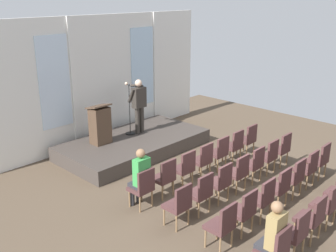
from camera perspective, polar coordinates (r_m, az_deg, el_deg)
The scene contains 33 objects.
ground_plane at distance 9.76m, azimuth 9.89°, elevation -9.23°, with size 13.33×13.33×0.00m, color brown.
rear_partition at distance 12.48m, azimuth -9.42°, elevation 6.60°, with size 8.28×0.14×3.91m.
stage_platform at distance 11.90m, azimuth -4.86°, elevation -2.66°, with size 4.35×2.28×0.42m, color #3F3833.
speaker at distance 11.97m, azimuth -4.24°, elevation 3.41°, with size 0.50×0.69×1.66m.
mic_stand at distance 12.06m, azimuth -5.48°, elevation 0.38°, with size 0.28×0.28×1.56m.
lectern at distance 11.37m, azimuth -9.74°, elevation 0.19°, with size 0.60×0.48×1.16m.
chair_r0_c0 at distance 8.72m, azimuth -3.64°, elevation -8.59°, with size 0.46×0.44×0.94m.
audience_r0_c0 at distance 8.67m, azimuth -4.02°, elevation -7.07°, with size 0.36×0.39×1.39m.
chair_r0_c1 at distance 9.15m, azimuth -0.44°, elevation -7.17°, with size 0.46×0.44×0.94m.
chair_r0_c2 at distance 9.61m, azimuth 2.44°, elevation -5.87°, with size 0.46×0.44×0.94m.
chair_r0_c3 at distance 10.09m, azimuth 5.04°, elevation -4.68°, with size 0.46×0.44×0.94m.
chair_r0_c4 at distance 10.60m, azimuth 7.39°, elevation -3.59°, with size 0.46×0.44×0.94m.
chair_r0_c5 at distance 11.13m, azimuth 9.51°, elevation -2.59°, with size 0.46×0.44×0.94m.
chair_r0_c6 at distance 11.67m, azimuth 11.44°, elevation -1.69°, with size 0.46×0.44×0.94m.
chair_r1_c0 at distance 8.06m, azimuth 1.63°, elevation -11.01°, with size 0.46×0.44×0.94m.
chair_r1_c1 at distance 8.52m, azimuth 4.79°, elevation -9.32°, with size 0.46×0.44×0.94m.
chair_r1_c2 at distance 9.01m, azimuth 7.59°, elevation -7.78°, with size 0.46×0.44×0.94m.
chair_r1_c3 at distance 9.53m, azimuth 10.07°, elevation -6.39°, with size 0.46×0.44×0.94m.
chair_r1_c4 at distance 10.06m, azimuth 12.29°, elevation -5.13°, with size 0.46×0.44×0.94m.
chair_r1_c5 at distance 10.62m, azimuth 14.26°, elevation -4.00°, with size 0.46×0.44×0.94m.
chair_r1_c6 at distance 11.19m, azimuth 16.04°, elevation -2.98°, with size 0.46×0.44×0.94m.
chair_r2_c0 at distance 7.49m, azimuth 7.88°, elevation -13.72°, with size 0.46×0.44×0.94m.
chair_r2_c1 at distance 7.98m, azimuth 10.87°, elevation -11.68°, with size 0.46×0.44×0.94m.
chair_r2_c2 at distance 8.51m, azimuth 13.47°, elevation -9.86°, with size 0.46×0.44×0.94m.
chair_r2_c3 at distance 9.05m, azimuth 15.73°, elevation -8.24°, with size 0.46×0.44×0.94m.
chair_r2_c4 at distance 9.61m, azimuth 17.72°, elevation -6.79°, with size 0.46×0.44×0.94m.
chair_r2_c5 at distance 10.19m, azimuth 19.47°, elevation -5.50°, with size 0.46×0.44×0.94m.
chair_r2_c6 at distance 10.78m, azimuth 21.03°, elevation -4.35°, with size 0.46×0.44×0.94m.
chair_r3_c0 at distance 7.04m, azimuth 15.22°, elevation -16.62°, with size 0.46×0.44×0.94m.
audience_r3_c0 at distance 6.94m, azimuth 14.81°, elevation -14.84°, with size 0.36×0.39×1.39m.
chair_r3_c1 at distance 7.56m, azimuth 17.85°, elevation -14.19°, with size 0.46×0.44×0.94m.
chair_r3_c2 at distance 8.11m, azimuth 20.08°, elevation -12.05°, with size 0.46×0.44×0.94m.
chair_r3_c3 at distance 8.68m, azimuth 22.00°, elevation -10.18°, with size 0.46×0.44×0.94m.
Camera 1 is at (-7.28, -4.67, 4.53)m, focal length 42.42 mm.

